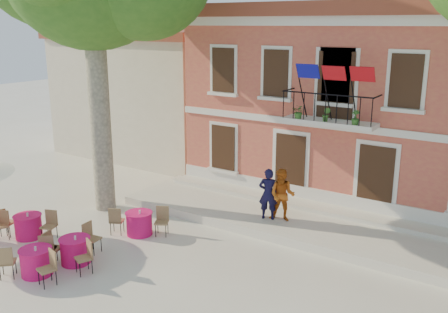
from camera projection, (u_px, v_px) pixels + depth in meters
ground at (184, 264)px, 14.44m from camera, size 90.00×90.00×0.00m
main_building at (371, 98)px, 20.45m from camera, size 13.50×9.59×7.50m
neighbor_west at (170, 90)px, 27.54m from camera, size 9.40×9.40×6.40m
terrace at (311, 225)px, 16.88m from camera, size 14.00×3.40×0.30m
pedestrian_navy at (268, 194)px, 16.83m from camera, size 0.75×0.63×1.77m
pedestrian_orange at (282, 195)px, 16.67m from camera, size 1.00×0.86×1.79m
cafe_table_0 at (28, 225)px, 16.16m from camera, size 1.95×1.06×0.95m
cafe_table_1 at (75, 249)px, 14.43m from camera, size 1.86×1.72×0.95m
cafe_table_3 at (139, 222)px, 16.40m from camera, size 1.89×1.28×0.95m
cafe_table_4 at (36, 260)px, 13.75m from camera, size 1.81×1.80×0.95m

